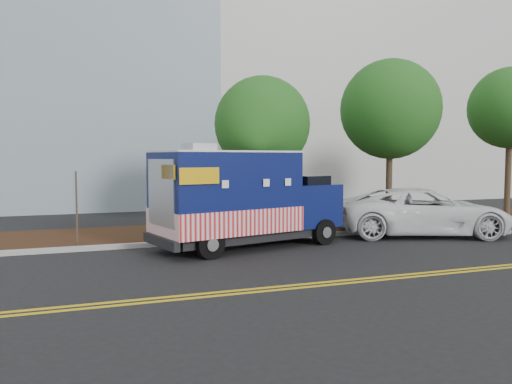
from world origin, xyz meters
name	(u,v)px	position (x,y,z in m)	size (l,w,h in m)	color
ground	(264,248)	(0.00, 0.00, 0.00)	(120.00, 120.00, 0.00)	black
curb	(250,239)	(0.00, 1.40, 0.07)	(120.00, 0.18, 0.15)	#9E9E99
mulch_strip	(232,230)	(0.00, 3.50, 0.07)	(120.00, 4.00, 0.15)	black
centerline_near	(333,281)	(0.00, -4.45, 0.01)	(120.00, 0.10, 0.01)	gold
centerline_far	(339,284)	(0.00, -4.70, 0.01)	(120.00, 0.10, 0.01)	gold
tree_b	(262,124)	(1.16, 3.30, 4.06)	(3.60, 3.60, 5.87)	#38281C
tree_c	(390,110)	(6.81, 3.31, 4.80)	(4.11, 4.11, 6.86)	#38281C
tree_d	(510,108)	(12.64, 2.73, 4.99)	(3.58, 3.58, 6.80)	#38281C
sign_post	(77,210)	(-5.48, 1.96, 1.20)	(0.06, 0.06, 2.40)	#473828
food_truck	(241,201)	(-0.66, 0.33, 1.46)	(6.47, 3.62, 3.23)	black
white_car	(423,212)	(6.34, 0.47, 0.86)	(2.86, 6.20, 1.72)	white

